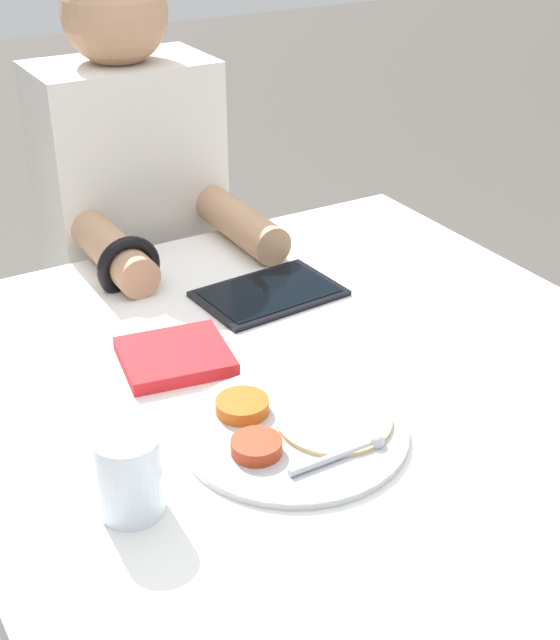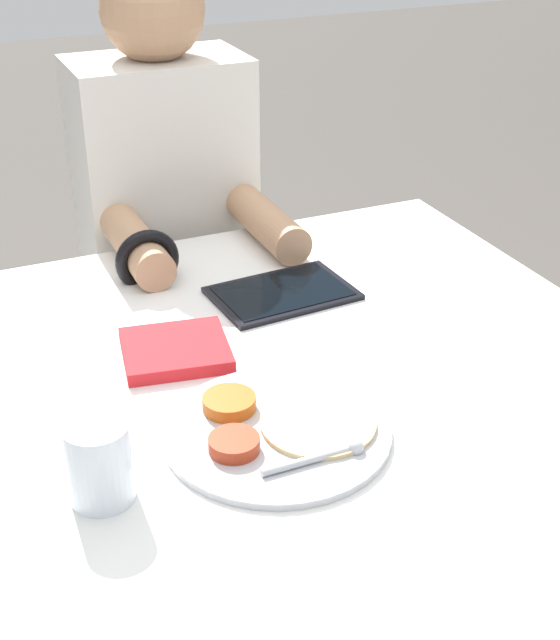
{
  "view_description": "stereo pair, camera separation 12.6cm",
  "coord_description": "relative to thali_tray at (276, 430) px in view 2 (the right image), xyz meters",
  "views": [
    {
      "loc": [
        -0.57,
        -0.88,
        1.37
      ],
      "look_at": [
        -0.02,
        0.07,
        0.77
      ],
      "focal_mm": 50.0,
      "sensor_mm": 36.0,
      "label": 1
    },
    {
      "loc": [
        -0.46,
        -0.94,
        1.37
      ],
      "look_at": [
        -0.02,
        0.07,
        0.77
      ],
      "focal_mm": 50.0,
      "sensor_mm": 36.0,
      "label": 2
    }
  ],
  "objects": [
    {
      "name": "dining_table",
      "position": [
        0.1,
        0.11,
        -0.36
      ],
      "size": [
        0.99,
        1.04,
        0.71
      ],
      "color": "silver",
      "rests_on": "ground_plane"
    },
    {
      "name": "red_notebook",
      "position": [
        -0.06,
        0.23,
        0.0
      ],
      "size": [
        0.17,
        0.16,
        0.02
      ],
      "color": "silver",
      "rests_on": "dining_table"
    },
    {
      "name": "person_diner",
      "position": [
        0.1,
        0.77,
        -0.15
      ],
      "size": [
        0.34,
        0.45,
        1.19
      ],
      "color": "black",
      "rests_on": "ground_plane"
    },
    {
      "name": "drinking_glass",
      "position": [
        -0.23,
        -0.03,
        0.04
      ],
      "size": [
        0.07,
        0.07,
        0.1
      ],
      "color": "silver",
      "rests_on": "dining_table"
    },
    {
      "name": "thali_tray",
      "position": [
        0.0,
        0.0,
        0.0
      ],
      "size": [
        0.29,
        0.29,
        0.03
      ],
      "color": "#B7BABF",
      "rests_on": "dining_table"
    },
    {
      "name": "tablet_device",
      "position": [
        0.16,
        0.35,
        -0.0
      ],
      "size": [
        0.23,
        0.17,
        0.01
      ],
      "color": "black",
      "rests_on": "dining_table"
    }
  ]
}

